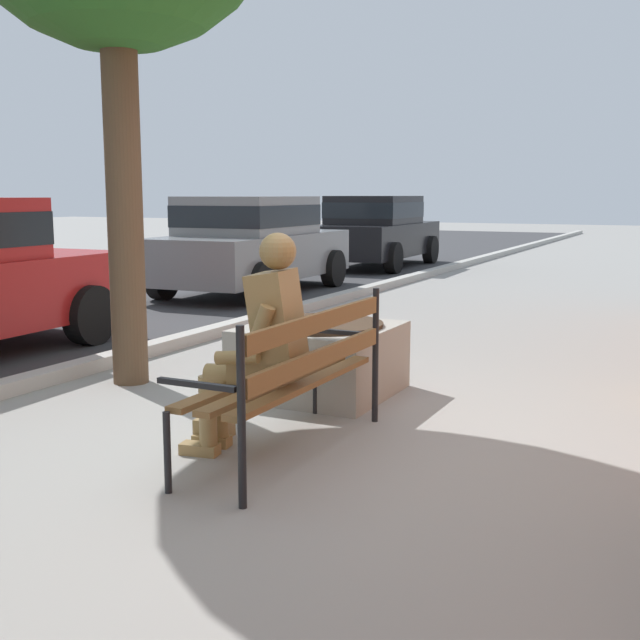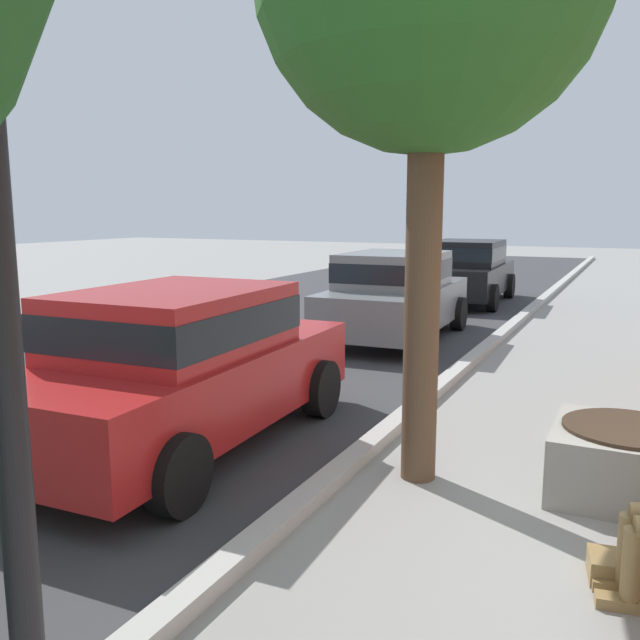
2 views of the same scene
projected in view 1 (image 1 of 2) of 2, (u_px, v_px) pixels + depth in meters
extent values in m
plane|color=gray|center=(332.00, 446.00, 5.08)|extent=(80.00, 80.00, 0.00)
cube|color=#B2AFA8|center=(4.00, 388.00, 6.34)|extent=(60.00, 0.20, 0.12)
cube|color=brown|center=(306.00, 384.00, 4.83)|extent=(1.70, 0.11, 0.04)
cube|color=brown|center=(280.00, 381.00, 4.90)|extent=(1.70, 0.11, 0.04)
cube|color=brown|center=(255.00, 378.00, 4.98)|extent=(1.70, 0.11, 0.04)
cube|color=brown|center=(319.00, 358.00, 4.76)|extent=(1.70, 0.04, 0.11)
cube|color=brown|center=(319.00, 322.00, 4.73)|extent=(1.70, 0.04, 0.11)
cylinder|color=black|center=(167.00, 453.00, 4.25)|extent=(0.04, 0.04, 0.45)
cylinder|color=black|center=(241.00, 418.00, 4.00)|extent=(0.04, 0.04, 0.95)
cube|color=black|center=(196.00, 385.00, 4.10)|extent=(0.04, 0.48, 0.03)
cylinder|color=black|center=(315.00, 383.00, 5.81)|extent=(0.04, 0.04, 0.45)
cylinder|color=black|center=(375.00, 356.00, 5.56)|extent=(0.04, 0.04, 0.95)
cube|color=black|center=(341.00, 332.00, 5.66)|extent=(0.04, 0.48, 0.03)
cube|color=olive|center=(262.00, 367.00, 4.81)|extent=(0.39, 0.37, 0.16)
cube|color=olive|center=(277.00, 315.00, 4.73)|extent=(0.40, 0.35, 0.55)
sphere|color=olive|center=(278.00, 251.00, 4.66)|extent=(0.22, 0.22, 0.22)
cylinder|color=olive|center=(260.00, 329.00, 4.53)|extent=(0.12, 0.19, 0.29)
cylinder|color=olive|center=(237.00, 357.00, 4.59)|extent=(0.12, 0.28, 0.10)
cylinder|color=olive|center=(286.00, 318.00, 4.95)|extent=(0.12, 0.19, 0.29)
cylinder|color=olive|center=(266.00, 343.00, 5.02)|extent=(0.12, 0.28, 0.10)
cylinder|color=olive|center=(234.00, 375.00, 4.77)|extent=(0.19, 0.38, 0.14)
cylinder|color=olive|center=(208.00, 416.00, 4.86)|extent=(0.11, 0.11, 0.50)
cube|color=olive|center=(200.00, 449.00, 4.91)|extent=(0.15, 0.25, 0.07)
cylinder|color=olive|center=(246.00, 369.00, 4.94)|extent=(0.19, 0.38, 0.14)
cylinder|color=olive|center=(220.00, 409.00, 5.03)|extent=(0.11, 0.11, 0.50)
cube|color=olive|center=(212.00, 440.00, 5.08)|extent=(0.15, 0.25, 0.07)
cube|color=olive|center=(215.00, 428.00, 5.21)|extent=(0.31, 0.22, 0.16)
cube|color=gray|center=(320.00, 360.00, 6.39)|extent=(1.12, 1.12, 0.55)
cylinder|color=#38281C|center=(320.00, 324.00, 6.34)|extent=(1.01, 1.01, 0.03)
cylinder|color=brown|center=(124.00, 197.00, 6.57)|extent=(0.30, 0.30, 3.13)
cylinder|color=black|center=(90.00, 315.00, 8.46)|extent=(0.65, 0.24, 0.64)
cube|color=slate|center=(253.00, 255.00, 12.92)|extent=(4.16, 1.86, 0.70)
cube|color=slate|center=(248.00, 215.00, 12.69)|extent=(2.19, 1.65, 0.60)
cube|color=black|center=(248.00, 215.00, 12.69)|extent=(2.20, 1.66, 0.33)
cylinder|color=black|center=(248.00, 265.00, 14.51)|extent=(0.65, 0.24, 0.64)
cylinder|color=black|center=(333.00, 268.00, 13.83)|extent=(0.65, 0.24, 0.64)
cylinder|color=black|center=(162.00, 279.00, 12.11)|extent=(0.65, 0.24, 0.64)
cylinder|color=black|center=(260.00, 284.00, 11.42)|extent=(0.65, 0.24, 0.64)
cube|color=black|center=(377.00, 239.00, 17.61)|extent=(4.16, 1.86, 0.70)
cube|color=black|center=(375.00, 210.00, 17.37)|extent=(2.19, 1.65, 0.60)
cube|color=black|center=(375.00, 210.00, 17.37)|extent=(2.20, 1.66, 0.33)
cylinder|color=black|center=(362.00, 248.00, 19.20)|extent=(0.65, 0.24, 0.64)
cylinder|color=black|center=(431.00, 250.00, 18.51)|extent=(0.65, 0.24, 0.64)
cylinder|color=black|center=(317.00, 255.00, 16.80)|extent=(0.65, 0.24, 0.64)
cylinder|color=black|center=(393.00, 258.00, 16.11)|extent=(0.65, 0.24, 0.64)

